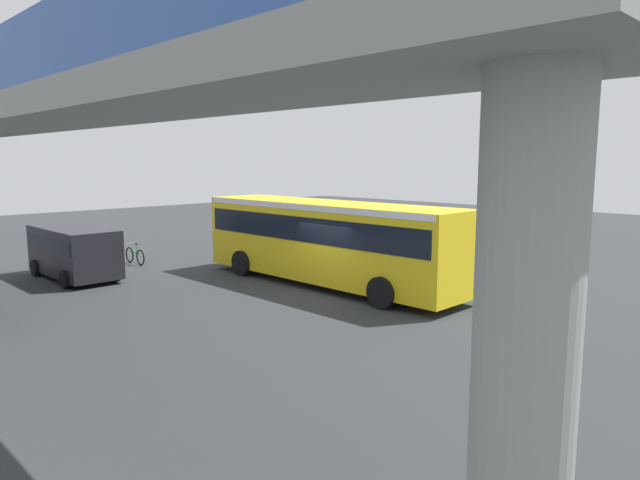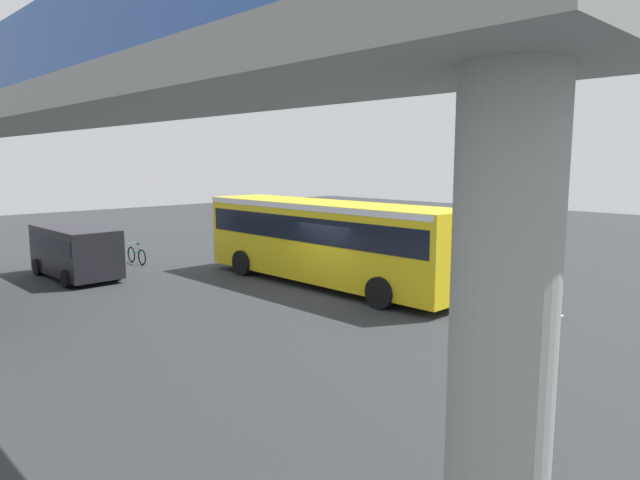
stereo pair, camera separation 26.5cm
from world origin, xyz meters
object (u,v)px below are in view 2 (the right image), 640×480
object	(u,v)px
city_bus	(327,236)
bicycle_green	(137,255)
traffic_sign	(306,221)
parked_van	(75,249)

from	to	relation	value
city_bus	bicycle_green	bearing A→B (deg)	18.82
traffic_sign	parked_van	bearing A→B (deg)	69.09
parked_van	bicycle_green	distance (m)	3.56
parked_van	traffic_sign	xyz separation A→B (m)	(-3.56, -9.32, 0.71)
parked_van	bicycle_green	world-z (taller)	parked_van
parked_van	bicycle_green	xyz separation A→B (m)	(1.29, -3.22, -0.81)
city_bus	parked_van	world-z (taller)	city_bus
bicycle_green	city_bus	bearing A→B (deg)	-161.18
traffic_sign	city_bus	bearing A→B (deg)	146.23
parked_van	bicycle_green	bearing A→B (deg)	-68.21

